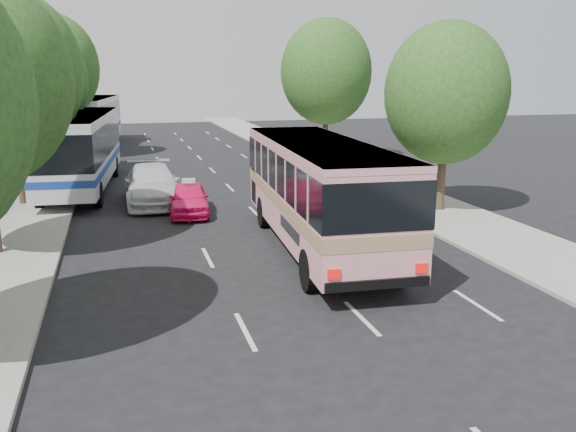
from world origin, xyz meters
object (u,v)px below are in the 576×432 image
object	(u,v)px
pink_bus	(319,183)
tour_coach_front	(80,145)
pink_taxi	(189,199)
tour_coach_rear	(93,117)
white_pickup	(152,185)

from	to	relation	value
pink_bus	tour_coach_front	world-z (taller)	tour_coach_front
pink_taxi	tour_coach_front	size ratio (longest dim) A/B	0.30
tour_coach_front	pink_bus	bearing A→B (deg)	-53.82
tour_coach_rear	pink_taxi	bearing A→B (deg)	-73.41
pink_taxi	tour_coach_front	bearing A→B (deg)	129.09
white_pickup	pink_bus	bearing A→B (deg)	-61.50
pink_taxi	tour_coach_rear	xyz separation A→B (m)	(-4.57, 27.14, 1.67)
pink_bus	pink_taxi	bearing A→B (deg)	122.44
tour_coach_rear	tour_coach_front	bearing A→B (deg)	-82.98
white_pickup	pink_taxi	bearing A→B (deg)	-63.01
pink_bus	white_pickup	size ratio (longest dim) A/B	1.95
pink_taxi	tour_coach_rear	distance (m)	27.58
pink_taxi	pink_bus	bearing A→B (deg)	-55.30
pink_taxi	tour_coach_front	distance (m)	8.48
pink_bus	pink_taxi	distance (m)	7.57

